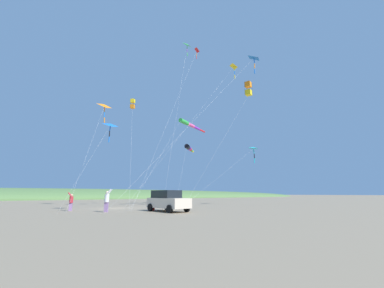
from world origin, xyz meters
TOP-DOWN VIEW (x-y plane):
  - ground_plane at (0.00, 0.00)m, footprint 600.00×600.00m
  - dune_ridge_grassy at (55.00, 0.00)m, footprint 28.00×240.00m
  - parked_car at (-7.41, -2.02)m, footprint 4.47×2.42m
  - cooler_box at (-5.22, -1.52)m, footprint 0.62×0.42m
  - person_adult_flyer at (-4.92, 2.61)m, footprint 0.67×0.70m
  - person_child_green_jacket at (-1.60, 4.87)m, footprint 0.49×0.57m
  - kite_windsock_teal_far_right at (-0.31, -9.48)m, footprint 6.37×14.22m
  - kite_windsock_striped_overhead at (4.58, -12.79)m, footprint 13.94×12.32m
  - kite_box_long_streamer_right at (0.79, -1.42)m, footprint 4.31×1.62m
  - kite_delta_black_fish_shape at (-3.71, -15.17)m, footprint 2.27×16.23m
  - kite_delta_white_trailing at (5.13, 0.83)m, footprint 8.28×5.42m
  - kite_delta_rainbow_low_near at (-3.88, -18.44)m, footprint 2.34×14.75m
  - kite_delta_magenta_far_left at (-4.30, 2.59)m, footprint 0.95×4.25m
  - kite_delta_purple_drifting at (-5.62, -5.29)m, footprint 1.73×4.11m
  - kite_delta_blue_topmost at (-3.85, -8.09)m, footprint 2.55×9.45m
  - kite_box_green_low_center at (-9.54, -11.20)m, footprint 4.27×6.84m
  - kite_delta_checkered_midright at (-9.92, -12.05)m, footprint 3.13×16.39m

SIDE VIEW (x-z plane):
  - ground_plane at x=0.00m, z-range 0.00..0.00m
  - dune_ridge_grassy at x=55.00m, z-range -3.08..3.08m
  - cooler_box at x=-5.22m, z-range 0.00..0.42m
  - person_child_green_jacket at x=-1.60m, z-range 0.08..1.76m
  - parked_car at x=-7.41m, z-range 0.03..1.88m
  - person_adult_flyer at x=-4.92m, z-range 0.09..2.04m
  - kite_delta_magenta_far_left at x=-4.30m, z-range 3.78..12.02m
  - kite_delta_rainbow_low_near at x=-3.88m, z-range 3.90..12.27m
  - kite_windsock_striped_overhead at x=4.58m, z-range 4.21..13.37m
  - kite_windsock_teal_far_right at x=-0.31m, z-range 5.37..16.65m
  - kite_box_long_streamer_right at x=0.79m, z-range 5.99..19.22m
  - kite_delta_white_trailing at x=5.13m, z-range 6.33..20.01m
  - kite_box_green_low_center at x=-9.54m, z-range 6.30..20.54m
  - kite_delta_checkered_midright at x=-9.92m, z-range 8.54..26.37m
  - kite_delta_purple_drifting at x=-5.62m, z-range 9.18..28.40m
  - kite_delta_blue_topmost at x=-3.85m, z-range 9.80..30.34m
  - kite_delta_black_fish_shape at x=-3.71m, z-range 9.95..30.63m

